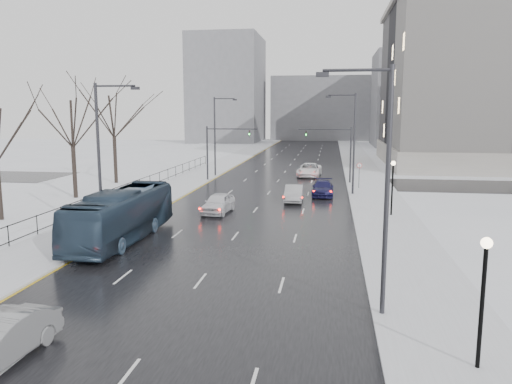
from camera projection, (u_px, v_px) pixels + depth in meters
The scene contains 26 objects.
road at pixel (286, 170), 70.31m from camera, with size 16.00×150.00×0.04m, color black.
cross_road at pixel (277, 182), 58.60m from camera, with size 130.00×10.00×0.04m, color black.
sidewalk_left at pixel (214, 169), 71.85m from camera, with size 5.00×150.00×0.16m, color silver.
sidewalk_right at pixel (362, 171), 68.75m from camera, with size 5.00×150.00×0.16m, color silver.
park_strip at pixel (151, 168), 73.26m from camera, with size 14.00×150.00×0.12m, color white.
tree_park_c at pixel (1, 221), 37.91m from camera, with size 8.05×8.05×11.50m, color black, non-canonical shape.
tree_park_d at pixel (76, 199), 47.57m from camera, with size 8.75×8.75×12.50m, color black, non-canonical shape.
tree_park_e at pixel (116, 184), 57.38m from camera, with size 9.45×9.45×13.50m, color black, non-canonical shape.
iron_fence at pixel (104, 198), 42.81m from camera, with size 0.06×70.00×1.30m.
streetlight_r_near at pixel (381, 180), 19.41m from camera, with size 2.95×0.25×10.00m.
streetlight_r_mid at pixel (352, 139), 48.69m from camera, with size 2.95×0.25×10.00m.
streetlight_l_near at pixel (102, 153), 31.58m from camera, with size 2.95×0.25×10.00m.
streetlight_l_far at pixel (217, 132), 62.81m from camera, with size 2.95×0.25×10.00m.
lamppost_r_near at pixel (484, 284), 15.52m from camera, with size 0.36×0.36×4.28m.
lamppost_r_mid at pixel (393, 180), 38.94m from camera, with size 0.36×0.36×4.28m.
mast_signal_right at pixel (341, 148), 56.86m from camera, with size 6.10×0.33×6.50m.
mast_signal_left at pixel (216, 147), 59.02m from camera, with size 6.10×0.33×6.50m.
no_uturn_sign at pixel (359, 168), 52.97m from camera, with size 0.60×0.06×2.70m.
bldg_far_right at pixel (425, 99), 118.10m from camera, with size 24.00×20.00×22.00m, color slate.
bldg_far_left at pixel (227, 90), 134.75m from camera, with size 18.00×22.00×28.00m, color slate.
bldg_far_center at pixel (325, 109), 146.36m from camera, with size 30.00×18.00×18.00m, color slate.
bus at pixel (122, 215), 31.88m from camera, with size 2.76×11.79×3.28m, color #283B4F.
sedan_center_near at pixel (218, 203), 40.61m from camera, with size 1.91×4.76×1.62m, color white.
sedan_right_near at pixel (294, 193), 45.79m from camera, with size 1.61×4.60×1.52m, color #9D9DA1.
sedan_right_cross at pixel (309, 170), 63.41m from camera, with size 2.78×6.04×1.68m, color white.
sedan_right_far at pixel (323, 188), 49.02m from camera, with size 2.06×5.08×1.47m, color #171644.
Camera 1 is at (6.21, -9.75, 8.26)m, focal length 35.00 mm.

